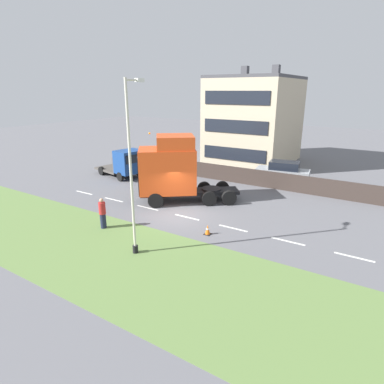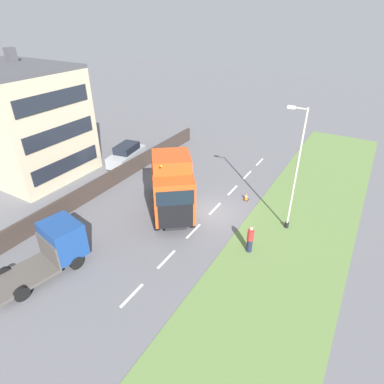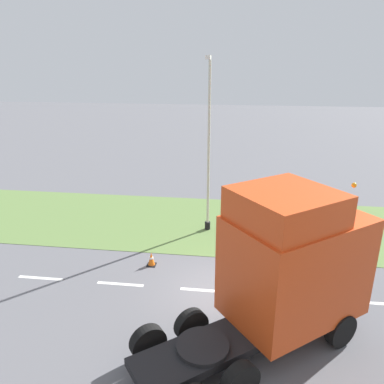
{
  "view_description": "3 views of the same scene",
  "coord_description": "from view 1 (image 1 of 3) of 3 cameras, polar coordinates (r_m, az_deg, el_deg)",
  "views": [
    {
      "loc": [
        -15.8,
        -10.95,
        7.68
      ],
      "look_at": [
        0.56,
        -0.73,
        1.53
      ],
      "focal_mm": 30.0,
      "sensor_mm": 36.0,
      "label": 1
    },
    {
      "loc": [
        -8.64,
        17.45,
        13.03
      ],
      "look_at": [
        0.65,
        1.57,
        2.38
      ],
      "focal_mm": 30.0,
      "sensor_mm": 36.0,
      "label": 2
    },
    {
      "loc": [
        11.7,
        0.35,
        8.0
      ],
      "look_at": [
        -2.03,
        -1.43,
        3.09
      ],
      "focal_mm": 35.0,
      "sensor_mm": 36.0,
      "label": 3
    }
  ],
  "objects": [
    {
      "name": "ground_plane",
      "position": [
        20.7,
        -2.54,
        -4.11
      ],
      "size": [
        120.0,
        120.0,
        0.0
      ],
      "primitive_type": "plane",
      "color": "slate",
      "rests_on": "ground"
    },
    {
      "name": "grass_verge",
      "position": [
        16.58,
        -14.54,
        -10.5
      ],
      "size": [
        7.0,
        44.0,
        0.01
      ],
      "color": "#607F42",
      "rests_on": "ground"
    },
    {
      "name": "lane_markings",
      "position": [
        20.34,
        -0.91,
        -4.5
      ],
      "size": [
        0.16,
        21.0,
        0.0
      ],
      "color": "white",
      "rests_on": "ground"
    },
    {
      "name": "boundary_wall",
      "position": [
        28.0,
        7.92,
        3.03
      ],
      "size": [
        0.25,
        24.0,
        1.36
      ],
      "color": "#382D28",
      "rests_on": "ground"
    },
    {
      "name": "building_block",
      "position": [
        35.98,
        11.2,
        12.34
      ],
      "size": [
        10.46,
        7.66,
        10.16
      ],
      "color": "#C1B293",
      "rests_on": "ground"
    },
    {
      "name": "lorry_cab",
      "position": [
        22.57,
        -3.72,
        4.07
      ],
      "size": [
        6.18,
        6.89,
        4.88
      ],
      "rotation": [
        0.0,
        0.0,
        0.66
      ],
      "color": "black",
      "rests_on": "ground"
    },
    {
      "name": "flatbed_truck",
      "position": [
        29.67,
        -11.57,
        5.04
      ],
      "size": [
        3.25,
        5.5,
        2.59
      ],
      "rotation": [
        0.0,
        0.0,
        2.94
      ],
      "color": "navy",
      "rests_on": "ground"
    },
    {
      "name": "parked_car",
      "position": [
        28.37,
        15.81,
        3.28
      ],
      "size": [
        2.41,
        4.58,
        1.94
      ],
      "rotation": [
        0.0,
        0.0,
        0.15
      ],
      "color": "#9EA3A8",
      "rests_on": "ground"
    },
    {
      "name": "lamp_post",
      "position": [
        15.0,
        -10.55,
        2.86
      ],
      "size": [
        1.25,
        0.27,
        8.19
      ],
      "color": "black",
      "rests_on": "ground"
    },
    {
      "name": "pedestrian",
      "position": [
        19.18,
        -15.61,
        -3.71
      ],
      "size": [
        0.39,
        0.39,
        1.82
      ],
      "color": "#1E233D",
      "rests_on": "ground"
    },
    {
      "name": "traffic_cone_lead",
      "position": [
        17.93,
        2.8,
        -6.71
      ],
      "size": [
        0.36,
        0.36,
        0.58
      ],
      "color": "black",
      "rests_on": "ground"
    }
  ]
}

